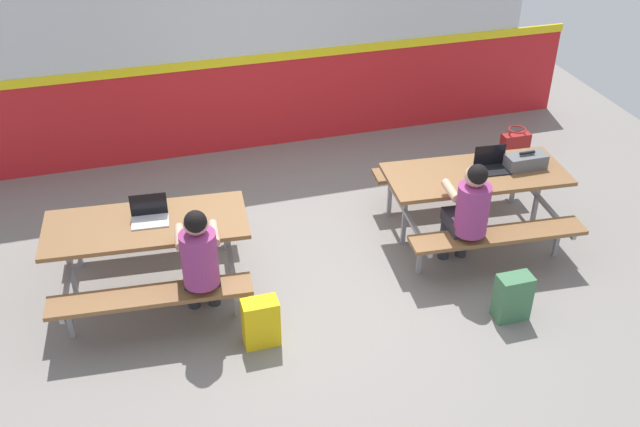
# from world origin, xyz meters

# --- Properties ---
(ground_plane) EXTENTS (10.00, 10.00, 0.02)m
(ground_plane) POSITION_xyz_m (0.00, 0.00, -0.01)
(ground_plane) COLOR gray
(accent_backdrop) EXTENTS (8.00, 0.14, 2.60)m
(accent_backdrop) POSITION_xyz_m (0.00, 2.62, 1.25)
(accent_backdrop) COLOR red
(accent_backdrop) RESTS_ON ground
(picnic_table_left) EXTENTS (1.82, 1.68, 0.74)m
(picnic_table_left) POSITION_xyz_m (-1.59, 0.04, 0.57)
(picnic_table_left) COLOR brown
(picnic_table_left) RESTS_ON ground
(picnic_table_right) EXTENTS (1.82, 1.68, 0.74)m
(picnic_table_right) POSITION_xyz_m (1.59, 0.04, 0.57)
(picnic_table_right) COLOR brown
(picnic_table_right) RESTS_ON ground
(student_nearer) EXTENTS (0.38, 0.53, 1.21)m
(student_nearer) POSITION_xyz_m (-1.20, -0.55, 0.71)
(student_nearer) COLOR #2D2D38
(student_nearer) RESTS_ON ground
(student_further) EXTENTS (0.38, 0.53, 1.21)m
(student_further) POSITION_xyz_m (1.25, -0.49, 0.71)
(student_further) COLOR #2D2D38
(student_further) RESTS_ON ground
(laptop_silver) EXTENTS (0.34, 0.24, 0.22)m
(laptop_silver) POSITION_xyz_m (-1.54, 0.08, 0.79)
(laptop_silver) COLOR silver
(laptop_silver) RESTS_ON picnic_table_left
(laptop_dark) EXTENTS (0.34, 0.24, 0.22)m
(laptop_dark) POSITION_xyz_m (1.76, 0.07, 0.79)
(laptop_dark) COLOR black
(laptop_dark) RESTS_ON picnic_table_right
(toolbox_grey) EXTENTS (0.40, 0.18, 0.18)m
(toolbox_grey) POSITION_xyz_m (2.09, 0.00, 0.81)
(toolbox_grey) COLOR #595B60
(toolbox_grey) RESTS_ON picnic_table_right
(backpack_dark) EXTENTS (0.30, 0.22, 0.44)m
(backpack_dark) POSITION_xyz_m (1.38, -1.21, 0.22)
(backpack_dark) COLOR #3F724C
(backpack_dark) RESTS_ON ground
(tote_bag_bright) EXTENTS (0.34, 0.21, 0.43)m
(tote_bag_bright) POSITION_xyz_m (2.80, 1.34, 0.19)
(tote_bag_bright) COLOR maroon
(tote_bag_bright) RESTS_ON ground
(satchel_spare) EXTENTS (0.30, 0.22, 0.44)m
(satchel_spare) POSITION_xyz_m (-0.79, -0.92, 0.22)
(satchel_spare) COLOR yellow
(satchel_spare) RESTS_ON ground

